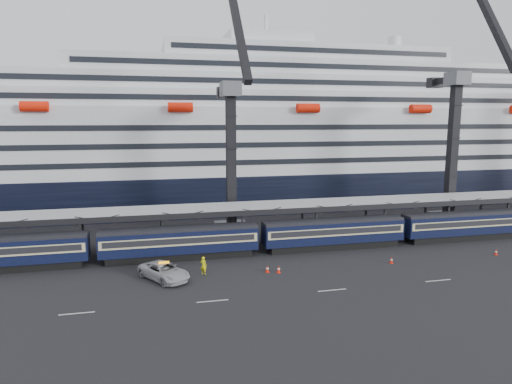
% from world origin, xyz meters
% --- Properties ---
extents(ground, '(260.00, 260.00, 0.00)m').
position_xyz_m(ground, '(0.00, 0.00, 0.00)').
color(ground, black).
rests_on(ground, ground).
extents(train, '(133.05, 3.00, 4.05)m').
position_xyz_m(train, '(-4.65, 10.00, 2.20)').
color(train, black).
rests_on(train, ground).
extents(canopy, '(130.00, 6.25, 5.53)m').
position_xyz_m(canopy, '(0.00, 14.00, 5.25)').
color(canopy, gray).
rests_on(canopy, ground).
extents(cruise_ship, '(214.09, 28.84, 34.00)m').
position_xyz_m(cruise_ship, '(-1.08, 45.99, 12.34)').
color(cruise_ship, black).
rests_on(cruise_ship, ground).
extents(crane_dark_near, '(4.50, 17.75, 35.08)m').
position_xyz_m(crane_dark_near, '(-20.00, 18.59, 11.93)').
color(crane_dark_near, '#4B4D52').
rests_on(crane_dark_near, ground).
extents(crane_dark_mid, '(4.50, 18.24, 39.64)m').
position_xyz_m(crane_dark_mid, '(15.00, 17.59, 13.36)').
color(crane_dark_mid, '#4B4D52').
rests_on(crane_dark_mid, ground).
extents(pickup_truck, '(5.96, 7.05, 1.79)m').
position_xyz_m(pickup_truck, '(-30.19, 3.02, 0.90)').
color(pickup_truck, '#9D9FA4').
rests_on(pickup_truck, ground).
extents(worker, '(0.87, 0.83, 2.01)m').
position_xyz_m(worker, '(-25.92, 3.71, 1.00)').
color(worker, yellow).
rests_on(worker, ground).
extents(traffic_cone_b, '(0.41, 0.41, 0.82)m').
position_xyz_m(traffic_cone_b, '(-18.92, 2.77, 0.40)').
color(traffic_cone_b, red).
rests_on(traffic_cone_b, ground).
extents(traffic_cone_c, '(0.41, 0.41, 0.83)m').
position_xyz_m(traffic_cone_c, '(-17.73, 2.30, 0.41)').
color(traffic_cone_c, red).
rests_on(traffic_cone_c, ground).
extents(traffic_cone_d, '(0.39, 0.39, 0.78)m').
position_xyz_m(traffic_cone_d, '(-3.78, 2.50, 0.38)').
color(traffic_cone_d, red).
rests_on(traffic_cone_d, ground).
extents(traffic_cone_e, '(0.38, 0.38, 0.77)m').
position_xyz_m(traffic_cone_e, '(10.78, 2.52, 0.38)').
color(traffic_cone_e, red).
rests_on(traffic_cone_e, ground).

